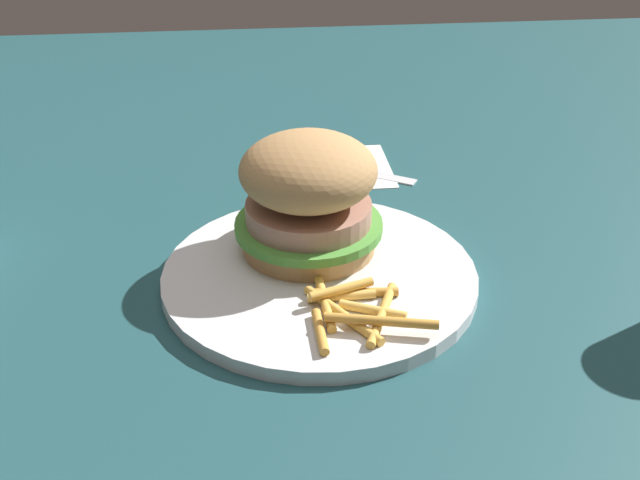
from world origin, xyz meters
TOP-DOWN VIEW (x-y plane):
  - ground_plane at (0.00, 0.00)m, footprint 1.60×1.60m
  - plate at (0.02, -0.00)m, footprint 0.25×0.25m
  - sandwich at (0.01, 0.04)m, footprint 0.12×0.12m
  - fries_pile at (0.03, -0.06)m, footprint 0.09×0.11m
  - napkin at (0.06, 0.22)m, footprint 0.11×0.11m
  - fork at (0.06, 0.22)m, footprint 0.16×0.11m

SIDE VIEW (x-z plane):
  - ground_plane at x=0.00m, z-range 0.00..0.00m
  - napkin at x=0.06m, z-range 0.00..0.00m
  - fork at x=0.06m, z-range 0.00..0.01m
  - plate at x=0.02m, z-range 0.00..0.01m
  - fries_pile at x=0.03m, z-range 0.01..0.02m
  - sandwich at x=0.01m, z-range 0.01..0.11m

